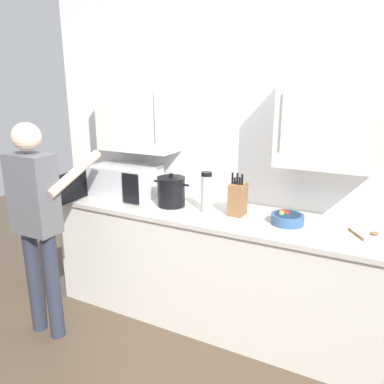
# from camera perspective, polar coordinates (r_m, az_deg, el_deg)

# --- Properties ---
(ground_plane) EXTENTS (9.64, 9.64, 0.00)m
(ground_plane) POSITION_cam_1_polar(r_m,az_deg,el_deg) (2.86, -4.97, -26.22)
(ground_plane) COLOR #4C3D2D
(back_wall_tiled) EXTENTS (3.56, 0.44, 2.85)m
(back_wall_tiled) POSITION_cam_1_polar(r_m,az_deg,el_deg) (3.18, 5.73, 7.93)
(back_wall_tiled) COLOR white
(back_wall_tiled) RESTS_ON ground_plane
(counter_unit) EXTENTS (2.70, 0.70, 0.95)m
(counter_unit) POSITION_cam_1_polar(r_m,az_deg,el_deg) (3.18, 2.85, -11.04)
(counter_unit) COLOR beige
(counter_unit) RESTS_ON ground_plane
(microwave_oven) EXTENTS (0.58, 0.80, 0.27)m
(microwave_oven) POSITION_cam_1_polar(r_m,az_deg,el_deg) (3.44, -10.50, 1.70)
(microwave_oven) COLOR #B7BABF
(microwave_oven) RESTS_ON counter_unit
(fruit_bowl) EXTENTS (0.23, 0.23, 0.09)m
(fruit_bowl) POSITION_cam_1_polar(r_m,az_deg,el_deg) (2.81, 14.07, -3.82)
(fruit_bowl) COLOR #335684
(fruit_bowl) RESTS_ON counter_unit
(wooden_spoon) EXTENTS (0.20, 0.19, 0.02)m
(wooden_spoon) POSITION_cam_1_polar(r_m,az_deg,el_deg) (2.78, 24.63, -5.68)
(wooden_spoon) COLOR brown
(wooden_spoon) RESTS_ON counter_unit
(thermos_flask) EXTENTS (0.08, 0.08, 0.32)m
(thermos_flask) POSITION_cam_1_polar(r_m,az_deg,el_deg) (2.94, 2.17, 0.01)
(thermos_flask) COLOR #B7BABF
(thermos_flask) RESTS_ON counter_unit
(stock_pot) EXTENTS (0.33, 0.23, 0.27)m
(stock_pot) POSITION_cam_1_polar(r_m,az_deg,el_deg) (3.10, -3.12, 0.09)
(stock_pot) COLOR black
(stock_pot) RESTS_ON counter_unit
(knife_block) EXTENTS (0.11, 0.15, 0.33)m
(knife_block) POSITION_cam_1_polar(r_m,az_deg,el_deg) (2.90, 6.86, -1.01)
(knife_block) COLOR brown
(knife_block) RESTS_ON counter_unit
(person_figure) EXTENTS (0.46, 0.61, 1.66)m
(person_figure) POSITION_cam_1_polar(r_m,az_deg,el_deg) (3.02, -22.28, -3.07)
(person_figure) COLOR #282D3D
(person_figure) RESTS_ON ground_plane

